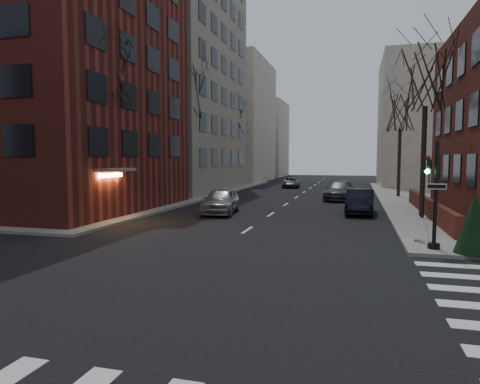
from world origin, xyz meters
name	(u,v)px	position (x,y,z in m)	size (l,w,h in m)	color
ground	(116,318)	(0.00, 0.00, 0.00)	(160.00, 160.00, 0.00)	black
sidewalk_far_left	(27,190)	(-29.00, 30.00, 0.07)	(44.00, 44.00, 0.15)	gray
building_left_brick	(41,77)	(-15.50, 16.50, 9.00)	(15.00, 15.00, 18.00)	maroon
building_left_tan	(144,59)	(-17.00, 34.00, 14.00)	(18.00, 18.00, 28.00)	gray
low_wall_right	(428,207)	(9.30, 19.00, 0.65)	(0.35, 16.00, 1.00)	#582119
building_distant_la	(221,122)	(-15.00, 55.00, 9.00)	(14.00, 16.00, 18.00)	beige
building_distant_ra	(439,122)	(15.00, 50.00, 8.00)	(14.00, 14.00, 16.00)	beige
building_distant_lb	(258,140)	(-13.00, 72.00, 7.00)	(10.00, 12.00, 14.00)	beige
traffic_signal	(434,202)	(7.94, 8.99, 1.91)	(0.76, 0.44, 4.00)	black
tree_left_a	(108,72)	(-8.80, 14.00, 8.47)	(4.18, 4.18, 10.26)	#2D231C
tree_left_b	(187,94)	(-8.80, 26.00, 8.91)	(4.40, 4.40, 10.80)	#2D231C
tree_left_c	(233,119)	(-8.80, 40.00, 8.03)	(3.96, 3.96, 9.72)	#2D231C
tree_right_a	(426,78)	(8.80, 18.00, 8.03)	(3.96, 3.96, 9.72)	#2D231C
tree_right_b	(401,112)	(8.80, 32.00, 7.59)	(3.74, 3.74, 9.18)	#2D231C
streetlamp_near	(175,149)	(-8.20, 22.00, 4.24)	(0.36, 0.36, 6.28)	black
streetlamp_far	(242,152)	(-8.20, 42.00, 4.24)	(0.36, 0.36, 6.28)	black
parked_sedan	(360,202)	(5.40, 19.76, 0.78)	(1.64, 4.71, 1.55)	black
car_lane_silver	(221,201)	(-3.16, 17.57, 0.82)	(1.93, 4.81, 1.64)	#96969B
car_lane_gray	(340,191)	(3.84, 28.57, 0.78)	(2.17, 5.35, 1.55)	#38383C
car_lane_far	(291,182)	(-2.31, 42.43, 0.61)	(2.03, 4.40, 1.22)	#46464C
sandwich_board	(422,229)	(7.78, 10.54, 0.65)	(0.44, 0.62, 1.00)	white
evergreen_shrub	(474,223)	(9.22, 8.50, 1.24)	(1.31, 1.31, 2.19)	black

